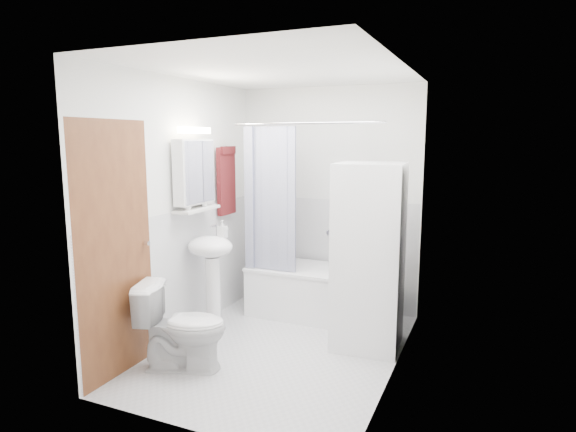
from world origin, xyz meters
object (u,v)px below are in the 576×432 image
at_px(sink, 211,262).
at_px(washer_dryer, 369,256).
at_px(bathtub, 314,290).
at_px(toilet, 183,327).

distance_m(sink, washer_dryer, 1.47).
bearing_deg(washer_dryer, bathtub, 140.73).
relative_size(bathtub, sink, 1.30).
bearing_deg(sink, bathtub, 47.77).
relative_size(bathtub, toilet, 1.89).
bearing_deg(washer_dryer, toilet, -144.65).
xyz_separation_m(bathtub, toilet, (-0.57, -1.52, 0.07)).
height_order(sink, toilet, sink).
relative_size(sink, washer_dryer, 0.63).
distance_m(washer_dryer, toilet, 1.70).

